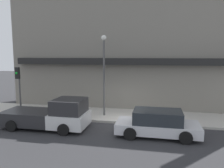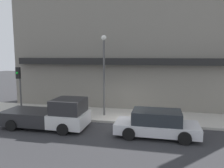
{
  "view_description": "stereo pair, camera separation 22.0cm",
  "coord_description": "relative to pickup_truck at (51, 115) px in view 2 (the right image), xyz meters",
  "views": [
    {
      "loc": [
        2.0,
        -13.12,
        4.29
      ],
      "look_at": [
        -0.98,
        1.35,
        2.34
      ],
      "focal_mm": 35.0,
      "sensor_mm": 36.0,
      "label": 1
    },
    {
      "loc": [
        2.21,
        -13.08,
        4.29
      ],
      "look_at": [
        -0.98,
        1.35,
        2.34
      ],
      "focal_mm": 35.0,
      "sensor_mm": 36.0,
      "label": 2
    }
  ],
  "objects": [
    {
      "name": "ground_plane",
      "position": [
        4.05,
        1.58,
        -0.78
      ],
      "size": [
        80.0,
        80.0,
        0.0
      ],
      "primitive_type": "plane",
      "color": "#2D2D30"
    },
    {
      "name": "sidewalk",
      "position": [
        4.05,
        3.27,
        -0.71
      ],
      "size": [
        36.0,
        3.38,
        0.14
      ],
      "color": "#B7B2A8",
      "rests_on": "ground"
    },
    {
      "name": "building",
      "position": [
        4.07,
        6.44,
        3.95
      ],
      "size": [
        19.8,
        3.8,
        11.17
      ],
      "color": "gray",
      "rests_on": "ground"
    },
    {
      "name": "pickup_truck",
      "position": [
        0.0,
        0.0,
        0.0
      ],
      "size": [
        5.09,
        2.21,
        1.8
      ],
      "rotation": [
        0.0,
        0.0,
        0.02
      ],
      "color": "silver",
      "rests_on": "ground"
    },
    {
      "name": "parked_car",
      "position": [
        6.15,
        -0.0,
        -0.1
      ],
      "size": [
        4.38,
        2.02,
        1.39
      ],
      "rotation": [
        0.0,
        0.0,
        0.04
      ],
      "color": "silver",
      "rests_on": "ground"
    },
    {
      "name": "fire_hydrant",
      "position": [
        6.33,
        2.41,
        -0.32
      ],
      "size": [
        0.18,
        0.18,
        0.63
      ],
      "color": "yellow",
      "rests_on": "sidewalk"
    },
    {
      "name": "street_lamp",
      "position": [
        2.53,
        2.88,
        2.8
      ],
      "size": [
        0.36,
        0.36,
        5.49
      ],
      "color": "#4C4C4C",
      "rests_on": "sidewalk"
    },
    {
      "name": "traffic_light",
      "position": [
        -3.42,
        1.99,
        1.67
      ],
      "size": [
        0.28,
        0.42,
        3.33
      ],
      "color": "#4C4C4C",
      "rests_on": "sidewalk"
    }
  ]
}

